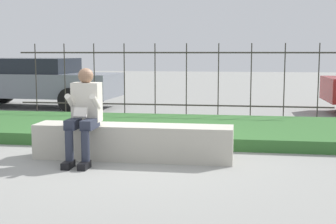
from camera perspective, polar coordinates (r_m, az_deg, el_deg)
The scene contains 6 objects.
ground_plane at distance 6.69m, azimuth -4.63°, elevation -5.72°, with size 60.00×60.00×0.00m, color gray.
stone_bench at distance 6.63m, azimuth -4.29°, elevation -3.89°, with size 2.80×0.50×0.49m.
person_seated_reader at distance 6.45m, azimuth -10.18°, elevation 0.14°, with size 0.42×0.73×1.29m.
grass_berm at distance 8.66m, azimuth -1.44°, elevation -2.04°, with size 9.00×2.75×0.19m.
iron_fence at distance 10.35m, azimuth 0.32°, elevation 3.91°, with size 7.00×0.03×1.70m.
car_parked_left at distance 13.38m, azimuth -16.19°, elevation 3.69°, with size 4.75×2.10×1.34m.
Camera 1 is at (1.53, -6.33, 1.51)m, focal length 50.00 mm.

